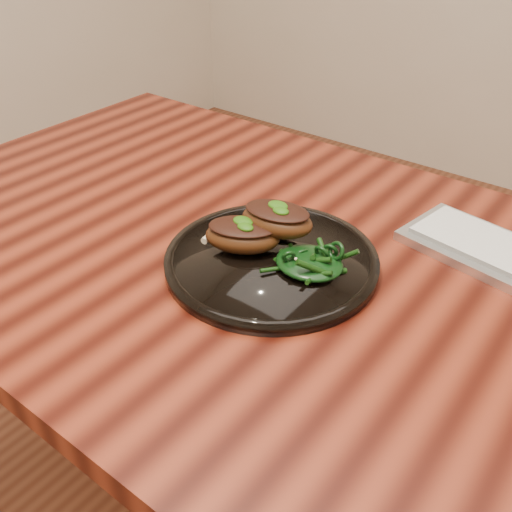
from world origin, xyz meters
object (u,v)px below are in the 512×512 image
(plate, at_px, (271,260))
(greens_heap, at_px, (310,259))
(lamb_chop_front, at_px, (242,234))
(desk, at_px, (332,324))

(plate, bearing_deg, greens_heap, 5.19)
(plate, xyz_separation_m, lamb_chop_front, (-0.04, -0.01, 0.03))
(plate, xyz_separation_m, greens_heap, (0.06, 0.01, 0.02))
(desk, xyz_separation_m, greens_heap, (-0.03, -0.02, 0.12))
(greens_heap, bearing_deg, plate, -174.81)
(lamb_chop_front, bearing_deg, plate, 13.94)
(desk, xyz_separation_m, lamb_chop_front, (-0.14, -0.04, 0.12))
(greens_heap, bearing_deg, lamb_chop_front, -171.03)
(desk, xyz_separation_m, plate, (-0.09, -0.03, 0.09))
(desk, height_order, lamb_chop_front, lamb_chop_front)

